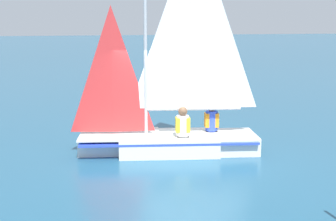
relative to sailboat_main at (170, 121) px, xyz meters
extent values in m
plane|color=#235675|center=(-0.05, 0.01, -0.78)|extent=(260.00, 260.00, 0.00)
cube|color=white|center=(-0.05, 0.01, -0.56)|extent=(2.68, 2.08, 0.43)
cube|color=white|center=(-1.66, 0.47, -0.56)|extent=(1.17, 1.06, 0.43)
cube|color=white|center=(1.56, -0.44, -0.56)|extent=(1.30, 1.49, 0.43)
cube|color=blue|center=(-0.05, 0.01, -0.42)|extent=(4.46, 2.59, 0.05)
cube|color=silver|center=(-1.19, 0.33, -0.33)|extent=(2.23, 1.85, 0.04)
cylinder|color=#B7B7BC|center=(-0.57, 0.16, 2.21)|extent=(0.08, 0.08, 5.12)
cylinder|color=#B7B7BC|center=(0.55, -0.15, 0.29)|extent=(2.26, 0.70, 0.07)
pyramid|color=white|center=(0.55, -0.15, 2.48)|extent=(2.14, 0.65, 4.33)
pyramid|color=red|center=(-1.34, 0.38, 1.26)|extent=(1.41, 0.44, 3.01)
cube|color=black|center=(2.09, -0.59, -0.63)|extent=(0.09, 0.05, 0.30)
cube|color=black|center=(0.21, -0.32, -0.55)|extent=(0.33, 0.31, 0.45)
cylinder|color=white|center=(0.21, -0.32, -0.08)|extent=(0.37, 0.37, 0.50)
cube|color=yellow|center=(0.21, -0.32, -0.05)|extent=(0.40, 0.34, 0.35)
sphere|color=brown|center=(0.21, -0.32, 0.27)|extent=(0.22, 0.22, 0.22)
cube|color=black|center=(1.10, -0.02, -0.55)|extent=(0.33, 0.31, 0.45)
cylinder|color=blue|center=(1.10, -0.02, -0.08)|extent=(0.37, 0.37, 0.50)
cube|color=orange|center=(1.10, -0.02, -0.05)|extent=(0.40, 0.34, 0.35)
sphere|color=tan|center=(1.10, -0.02, 0.27)|extent=(0.22, 0.22, 0.22)
cylinder|color=blue|center=(1.10, -0.02, 0.36)|extent=(0.26, 0.26, 0.06)
camera|label=1|loc=(-3.78, -10.55, 2.31)|focal=50.00mm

